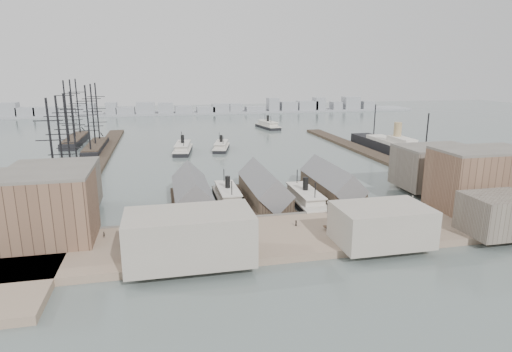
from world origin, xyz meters
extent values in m
plane|color=#4E5A58|center=(0.00, 0.00, 0.00)|extent=(900.00, 900.00, 0.00)
cube|color=#7F6956|center=(0.00, -20.00, 1.00)|extent=(180.00, 30.00, 2.00)
cube|color=#59544C|center=(0.00, -5.20, 1.15)|extent=(180.00, 1.20, 2.30)
cube|color=#2D231C|center=(-68.00, 100.00, 0.80)|extent=(10.00, 220.00, 1.60)
cube|color=#2D231C|center=(78.00, 90.00, 0.80)|extent=(10.00, 180.00, 1.60)
cube|color=#2D231C|center=(-26.00, 16.00, 0.60)|extent=(14.00, 42.00, 1.20)
cube|color=#2D231C|center=(-26.00, 17.00, 3.70)|extent=(12.00, 36.00, 5.00)
cube|color=#59595B|center=(-26.00, 17.00, 6.30)|extent=(12.60, 37.00, 12.60)
cube|color=#2D231C|center=(0.00, 16.00, 0.60)|extent=(14.00, 42.00, 1.20)
cube|color=#2D231C|center=(0.00, 17.00, 3.70)|extent=(12.00, 36.00, 5.00)
cube|color=#59595B|center=(0.00, 17.00, 6.30)|extent=(12.60, 37.00, 12.60)
cube|color=#2D231C|center=(26.00, 16.00, 0.60)|extent=(14.00, 42.00, 1.20)
cube|color=#2D231C|center=(26.00, 17.00, 3.70)|extent=(12.00, 36.00, 5.00)
cube|color=#59595B|center=(26.00, 17.00, 6.30)|extent=(12.60, 37.00, 12.60)
cube|color=brown|center=(-70.00, -12.00, 11.00)|extent=(32.00, 18.00, 18.00)
cube|color=#60564C|center=(-70.00, 18.00, 9.00)|extent=(26.00, 20.00, 14.00)
cube|color=brown|center=(66.00, -12.00, 11.50)|extent=(30.00, 18.00, 19.00)
cube|color=#60564C|center=(68.00, 15.00, 9.50)|extent=(28.00, 20.00, 15.00)
cube|color=gray|center=(20.00, -32.00, 7.00)|extent=(24.00, 16.00, 10.00)
cube|color=gray|center=(-30.00, -32.00, 8.00)|extent=(30.00, 16.00, 12.00)
cube|color=#60564C|center=(55.00, -33.00, 7.50)|extent=(18.00, 14.00, 11.00)
cylinder|color=black|center=(-45.00, -7.00, 3.80)|extent=(0.16, 0.16, 3.60)
sphere|color=beige|center=(-45.00, -7.00, 5.70)|extent=(0.44, 0.44, 0.44)
cylinder|color=black|center=(-15.00, -7.00, 3.80)|extent=(0.16, 0.16, 3.60)
sphere|color=beige|center=(-15.00, -7.00, 5.70)|extent=(0.44, 0.44, 0.44)
cylinder|color=black|center=(15.00, -7.00, 3.80)|extent=(0.16, 0.16, 3.60)
sphere|color=beige|center=(15.00, -7.00, 5.70)|extent=(0.44, 0.44, 0.44)
cylinder|color=black|center=(45.00, -7.00, 3.80)|extent=(0.16, 0.16, 3.60)
sphere|color=beige|center=(45.00, -7.00, 5.70)|extent=(0.44, 0.44, 0.44)
cube|color=gray|center=(0.00, 340.00, 1.00)|extent=(500.00, 40.00, 2.00)
cube|color=gray|center=(-179.40, 330.00, 7.52)|extent=(18.77, 14.00, 15.03)
cube|color=gray|center=(-162.59, 330.00, 5.11)|extent=(17.36, 14.00, 10.23)
cube|color=gray|center=(-145.16, 330.00, 5.14)|extent=(20.65, 14.00, 10.28)
cube|color=gray|center=(-123.57, 330.00, 3.62)|extent=(14.71, 14.00, 7.23)
cube|color=gray|center=(-107.98, 330.00, 6.62)|extent=(17.63, 14.00, 13.23)
cube|color=gray|center=(-83.49, 330.00, 6.79)|extent=(10.74, 14.00, 13.58)
cube|color=gray|center=(-69.86, 330.00, 4.32)|extent=(18.06, 14.00, 8.64)
cube|color=gray|center=(-49.92, 330.00, 6.64)|extent=(18.55, 14.00, 13.29)
cube|color=gray|center=(-29.70, 330.00, 6.24)|extent=(15.33, 14.00, 12.47)
cube|color=gray|center=(-11.29, 330.00, 4.36)|extent=(17.56, 14.00, 8.72)
cube|color=gray|center=(11.96, 330.00, 3.82)|extent=(18.76, 14.00, 7.63)
cube|color=gray|center=(27.85, 330.00, 5.17)|extent=(17.61, 14.00, 10.35)
cube|color=gray|center=(44.04, 330.00, 5.15)|extent=(13.38, 14.00, 10.30)
cube|color=gray|center=(65.61, 330.00, 3.38)|extent=(20.73, 14.00, 6.75)
cube|color=gray|center=(85.69, 330.00, 7.79)|extent=(11.51, 14.00, 15.57)
cube|color=gray|center=(103.47, 330.00, 5.63)|extent=(18.17, 14.00, 11.26)
cube|color=gray|center=(125.20, 330.00, 5.92)|extent=(21.81, 14.00, 11.83)
cube|color=gray|center=(139.05, 330.00, 7.75)|extent=(11.12, 14.00, 15.50)
cube|color=gray|center=(159.69, 330.00, 5.14)|extent=(10.90, 14.00, 10.29)
cube|color=gray|center=(177.90, 330.00, 7.86)|extent=(17.95, 14.00, 15.72)
cube|color=gray|center=(197.92, 330.00, 5.26)|extent=(14.21, 14.00, 10.51)
cube|color=black|center=(-13.00, 18.41, 0.90)|extent=(8.03, 28.10, 1.81)
cube|color=beige|center=(-13.00, 18.41, 2.21)|extent=(8.43, 28.10, 0.50)
cube|color=beige|center=(-13.00, 18.41, 3.61)|extent=(6.52, 20.07, 2.21)
cube|color=beige|center=(-13.00, 18.41, 5.02)|extent=(7.02, 22.08, 0.40)
cylinder|color=black|center=(-13.00, 18.41, 7.22)|extent=(1.81, 1.81, 4.52)
cylinder|color=black|center=(-13.00, 27.44, 7.02)|extent=(0.30, 0.30, 6.02)
cylinder|color=black|center=(-13.00, 9.38, 7.02)|extent=(0.30, 0.30, 6.02)
cube|color=black|center=(13.00, 8.70, 0.96)|extent=(8.50, 29.74, 1.91)
cube|color=beige|center=(13.00, 8.70, 2.34)|extent=(8.92, 29.74, 0.53)
cube|color=beige|center=(13.00, 8.70, 3.82)|extent=(6.90, 21.24, 2.34)
cube|color=beige|center=(13.00, 8.70, 5.31)|extent=(7.43, 23.37, 0.42)
cylinder|color=black|center=(13.00, 8.70, 7.65)|extent=(1.91, 1.91, 4.78)
cylinder|color=black|center=(13.00, 18.25, 7.43)|extent=(0.32, 0.32, 6.37)
cylinder|color=black|center=(13.00, -0.86, 7.43)|extent=(0.32, 0.32, 6.37)
cube|color=black|center=(-23.71, 116.29, 0.97)|extent=(12.94, 31.05, 1.94)
cube|color=beige|center=(-23.71, 116.29, 2.37)|extent=(13.36, 31.11, 0.54)
cube|color=beige|center=(-23.71, 116.29, 3.87)|extent=(10.08, 22.30, 2.37)
cube|color=beige|center=(-23.71, 116.29, 5.38)|extent=(10.93, 24.51, 0.43)
cylinder|color=black|center=(-23.71, 116.29, 7.74)|extent=(1.94, 1.94, 4.84)
cylinder|color=black|center=(-23.71, 125.97, 7.53)|extent=(0.32, 0.32, 6.45)
cylinder|color=black|center=(-23.71, 106.61, 7.53)|extent=(0.32, 0.32, 6.45)
cube|color=black|center=(-1.09, 119.64, 0.84)|extent=(13.55, 27.13, 1.68)
cube|color=beige|center=(-1.09, 119.64, 2.05)|extent=(13.91, 27.22, 0.47)
cube|color=beige|center=(-1.09, 119.64, 3.36)|extent=(10.39, 19.55, 2.05)
cube|color=beige|center=(-1.09, 119.64, 4.66)|extent=(11.29, 21.48, 0.37)
cylinder|color=black|center=(-1.09, 119.64, 6.71)|extent=(1.68, 1.68, 4.19)
cylinder|color=black|center=(-1.09, 128.02, 6.52)|extent=(0.28, 0.28, 5.59)
cylinder|color=black|center=(-1.09, 111.25, 6.52)|extent=(0.28, 0.28, 5.59)
cube|color=black|center=(48.67, 204.82, 1.00)|extent=(14.64, 32.26, 2.00)
cube|color=beige|center=(48.67, 204.82, 2.45)|extent=(15.07, 32.34, 0.56)
cube|color=beige|center=(48.67, 204.82, 4.00)|extent=(11.31, 23.21, 2.45)
cube|color=beige|center=(48.67, 204.82, 5.56)|extent=(12.28, 25.49, 0.44)
cylinder|color=black|center=(48.67, 204.82, 8.01)|extent=(2.00, 2.00, 5.00)
cylinder|color=black|center=(48.67, 214.83, 7.78)|extent=(0.33, 0.33, 6.67)
cylinder|color=black|center=(48.67, 194.82, 7.78)|extent=(0.33, 0.33, 6.67)
cube|color=black|center=(-74.07, 56.97, 1.80)|extent=(8.98, 61.84, 3.59)
cube|color=#2D231C|center=(-74.07, 56.97, 3.89)|extent=(8.48, 55.66, 0.60)
cylinder|color=black|center=(-74.07, 35.33, 19.95)|extent=(0.80, 0.80, 33.91)
cylinder|color=black|center=(-74.07, 49.76, 19.95)|extent=(0.80, 0.80, 33.91)
cylinder|color=black|center=(-74.07, 64.19, 19.95)|extent=(0.80, 0.80, 33.91)
cylinder|color=black|center=(-74.07, 78.62, 19.95)|extent=(0.80, 0.80, 33.91)
cube|color=black|center=(-73.15, 132.72, 1.87)|extent=(9.35, 54.03, 3.74)
cube|color=#2D231C|center=(-73.15, 132.72, 4.05)|extent=(8.83, 48.62, 0.62)
cylinder|color=black|center=(-73.15, 113.81, 20.78)|extent=(0.83, 0.83, 35.33)
cylinder|color=black|center=(-73.15, 132.72, 20.78)|extent=(0.83, 0.83, 35.33)
cylinder|color=black|center=(-73.15, 151.63, 20.78)|extent=(0.83, 0.83, 35.33)
cube|color=black|center=(-89.28, 161.82, 1.96)|extent=(9.79, 54.41, 3.92)
cube|color=#2D231C|center=(-89.28, 161.82, 4.24)|extent=(9.25, 48.97, 0.65)
cylinder|color=black|center=(-89.28, 142.78, 21.76)|extent=(0.87, 0.87, 37.00)
cylinder|color=black|center=(-89.28, 161.82, 21.76)|extent=(0.87, 0.87, 37.00)
cylinder|color=black|center=(-89.28, 180.87, 21.76)|extent=(0.87, 0.87, 37.00)
cube|color=black|center=(92.00, 83.72, 2.87)|extent=(12.42, 90.74, 5.73)
cube|color=beige|center=(92.00, 83.72, 6.69)|extent=(10.51, 52.53, 1.91)
cube|color=beige|center=(92.00, 78.95, 9.07)|extent=(7.64, 19.10, 2.87)
cylinder|color=tan|center=(92.00, 83.72, 13.37)|extent=(4.20, 4.20, 9.55)
cube|color=black|center=(36.61, -18.86, 2.42)|extent=(2.65, 9.92, 0.83)
cube|color=#303C2C|center=(36.61, -18.86, 4.18)|extent=(2.77, 10.44, 2.70)
cube|color=#59595B|center=(36.61, -18.86, 5.69)|extent=(2.98, 10.86, 0.31)
imported|color=black|center=(-43.54, -18.40, 2.73)|extent=(1.74, 1.68, 1.47)
cube|color=#3F2D21|center=(-45.83, -19.65, 2.90)|extent=(3.00, 2.56, 0.25)
cylinder|color=black|center=(-45.49, -20.26, 2.55)|extent=(1.00, 0.60, 1.10)
cylinder|color=black|center=(-46.16, -19.03, 2.55)|extent=(1.00, 0.60, 1.10)
imported|color=black|center=(-12.93, -18.58, 2.83)|extent=(2.12, 1.36, 1.65)
cube|color=#3F2D21|center=(-15.45, -17.92, 2.90)|extent=(2.90, 2.11, 0.25)
cylinder|color=black|center=(-15.63, -18.59, 2.55)|extent=(1.08, 0.36, 1.10)
cylinder|color=black|center=(-15.27, -17.24, 2.55)|extent=(1.08, 0.36, 1.10)
imported|color=black|center=(12.48, -20.37, 2.87)|extent=(1.57, 1.80, 1.73)
cube|color=#3F2D21|center=(9.88, -20.53, 2.90)|extent=(2.69, 1.65, 0.25)
cylinder|color=black|center=(9.92, -21.23, 2.55)|extent=(1.10, 0.15, 1.10)
cylinder|color=black|center=(9.84, -19.83, 2.55)|extent=(1.10, 0.15, 1.10)
imported|color=black|center=(-51.98, -12.62, 2.82)|extent=(0.72, 0.74, 1.64)
imported|color=black|center=(-43.51, -23.77, 2.88)|extent=(0.98, 1.07, 1.77)
imported|color=black|center=(-23.47, -13.95, 2.78)|extent=(1.13, 0.84, 1.57)
imported|color=black|center=(-12.35, -22.31, 2.83)|extent=(1.03, 0.58, 1.66)
imported|color=black|center=(1.88, -15.55, 2.88)|extent=(0.81, 0.99, 1.75)
imported|color=black|center=(14.02, -21.65, 2.88)|extent=(0.66, 0.50, 1.75)
imported|color=black|center=(28.54, -10.57, 2.89)|extent=(0.94, 1.05, 1.78)
imported|color=black|center=(32.79, -20.89, 2.83)|extent=(1.23, 1.15, 1.66)
imported|color=black|center=(40.50, -16.77, 2.90)|extent=(1.04, 1.08, 1.81)
imported|color=black|center=(50.46, -22.12, 2.88)|extent=(0.87, 0.58, 1.76)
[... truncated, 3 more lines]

